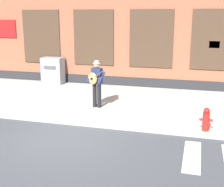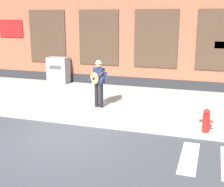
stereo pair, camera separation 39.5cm
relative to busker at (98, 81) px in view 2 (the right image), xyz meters
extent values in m
plane|color=#424449|center=(-0.02, -2.79, -1.11)|extent=(160.00, 160.00, 0.00)
cube|color=#ADAAA3|center=(-0.02, 1.06, -1.05)|extent=(28.00, 5.70, 0.12)
cube|color=#99563D|center=(-0.02, 5.91, 2.18)|extent=(28.00, 4.00, 6.58)
cube|color=#28282B|center=(-0.02, 3.89, -0.83)|extent=(28.00, 0.04, 0.55)
cube|color=#473323|center=(-4.21, 3.88, 1.30)|extent=(2.01, 0.06, 2.63)
cube|color=black|center=(-4.21, 3.87, 1.30)|extent=(1.89, 0.03, 2.51)
cube|color=#473323|center=(-1.42, 3.88, 1.30)|extent=(2.01, 0.06, 2.63)
cube|color=black|center=(-1.42, 3.87, 1.30)|extent=(1.89, 0.03, 2.51)
cube|color=#473323|center=(1.37, 3.88, 1.30)|extent=(2.01, 0.06, 2.63)
cube|color=black|center=(1.37, 3.87, 1.30)|extent=(1.89, 0.03, 2.51)
cube|color=#473323|center=(4.16, 3.88, 1.30)|extent=(2.01, 0.06, 2.63)
cube|color=black|center=(4.16, 3.87, 1.30)|extent=(1.89, 0.03, 2.51)
cube|color=red|center=(-6.35, 3.87, 1.67)|extent=(1.40, 0.04, 0.90)
cube|color=yellow|center=(4.16, 3.86, 1.10)|extent=(0.44, 0.02, 0.30)
cube|color=silver|center=(3.56, -3.09, -1.10)|extent=(0.42, 1.90, 0.01)
cylinder|color=black|center=(0.11, 0.02, -0.55)|extent=(0.15, 0.15, 0.89)
cylinder|color=black|center=(-0.08, 0.03, -0.55)|extent=(0.15, 0.15, 0.89)
cube|color=navy|center=(0.02, 0.03, 0.19)|extent=(0.41, 0.28, 0.58)
sphere|color=tan|center=(0.02, 0.03, 0.59)|extent=(0.22, 0.22, 0.22)
cylinder|color=beige|center=(0.02, 0.03, 0.65)|extent=(0.28, 0.28, 0.02)
cylinder|color=beige|center=(0.02, 0.03, 0.70)|extent=(0.18, 0.18, 0.09)
cylinder|color=navy|center=(0.24, -0.11, 0.15)|extent=(0.18, 0.52, 0.39)
cylinder|color=navy|center=(-0.24, -0.02, 0.15)|extent=(0.18, 0.52, 0.39)
ellipsoid|color=tan|center=(-0.09, -0.13, 0.11)|extent=(0.38, 0.18, 0.44)
cylinder|color=black|center=(-0.10, -0.19, 0.11)|extent=(0.09, 0.03, 0.09)
cylinder|color=brown|center=(0.16, -0.19, 0.29)|extent=(0.47, 0.12, 0.34)
cube|color=gray|center=(-3.44, 3.46, -0.34)|extent=(1.04, 0.64, 1.31)
cube|color=#4C4C4C|center=(-3.44, 3.13, -0.14)|extent=(0.63, 0.02, 0.16)
cylinder|color=red|center=(3.88, -1.44, -0.71)|extent=(0.20, 0.20, 0.55)
sphere|color=red|center=(3.88, -1.44, -0.38)|extent=(0.18, 0.18, 0.18)
cylinder|color=red|center=(3.74, -1.44, -0.66)|extent=(0.10, 0.07, 0.07)
cylinder|color=red|center=(4.02, -1.44, -0.66)|extent=(0.10, 0.07, 0.07)
camera|label=1|loc=(3.58, -10.55, 2.28)|focal=50.00mm
camera|label=2|loc=(3.96, -10.43, 2.28)|focal=50.00mm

